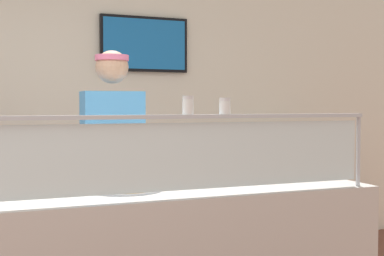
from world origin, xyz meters
The scene contains 9 objects.
shop_rear_unit centered at (1.12, 2.38, 1.36)m, with size 6.62×0.13×2.70m.
sneeze_guard centered at (1.11, 0.06, 1.22)m, with size 2.05×0.06×0.42m.
pizza_tray centered at (0.84, 0.41, 0.97)m, with size 0.42×0.42×0.04m.
pizza_server centered at (0.85, 0.39, 0.99)m, with size 0.07×0.28×0.01m, color #ADAFB7.
parmesan_shaker centered at (1.07, 0.06, 1.41)m, with size 0.06×0.06×0.09m.
pepper_flake_shaker centered at (1.28, 0.06, 1.40)m, with size 0.06×0.06×0.08m.
worker_figure centered at (0.90, 0.93, 1.01)m, with size 0.41×0.50×1.76m.
prep_shelf centered at (2.80, 1.89, 0.40)m, with size 0.70×0.55×0.81m, color #B7BABF.
pizza_box_stack centered at (2.80, 1.89, 0.92)m, with size 0.48×0.48×0.22m.
Camera 1 is at (0.12, -2.39, 1.41)m, focal length 49.51 mm.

